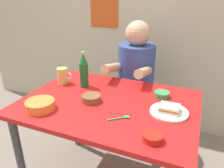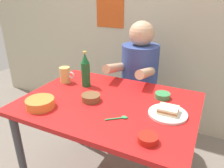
{
  "view_description": "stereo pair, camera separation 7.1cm",
  "coord_description": "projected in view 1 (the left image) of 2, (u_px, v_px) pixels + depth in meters",
  "views": [
    {
      "loc": [
        0.49,
        -1.12,
        1.39
      ],
      "look_at": [
        0.0,
        0.05,
        0.84
      ],
      "focal_mm": 34.49,
      "sensor_mm": 36.0,
      "label": 1
    },
    {
      "loc": [
        0.55,
        -1.09,
        1.39
      ],
      "look_at": [
        0.0,
        0.05,
        0.84
      ],
      "focal_mm": 34.49,
      "sensor_mm": 36.0,
      "label": 2
    }
  ],
  "objects": [
    {
      "name": "beer_mug",
      "position": [
        63.0,
        76.0,
        1.62
      ],
      "size": [
        0.13,
        0.08,
        0.12
      ],
      "color": "#D1BC66",
      "rests_on": "dining_table"
    },
    {
      "name": "plate_orange",
      "position": [
        169.0,
        112.0,
        1.24
      ],
      "size": [
        0.22,
        0.22,
        0.01
      ],
      "primitive_type": "cylinder",
      "color": "silver",
      "rests_on": "dining_table"
    },
    {
      "name": "condiment_bowl_brown",
      "position": [
        91.0,
        98.0,
        1.37
      ],
      "size": [
        0.12,
        0.12,
        0.04
      ],
      "color": "brown",
      "rests_on": "dining_table"
    },
    {
      "name": "sambal_bowl_red",
      "position": [
        153.0,
        137.0,
        1.01
      ],
      "size": [
        0.1,
        0.1,
        0.03
      ],
      "color": "#B21E14",
      "rests_on": "dining_table"
    },
    {
      "name": "wall_back",
      "position": [
        152.0,
        1.0,
        2.04
      ],
      "size": [
        4.4,
        0.09,
        2.6
      ],
      "color": "#BCB299",
      "rests_on": "ground"
    },
    {
      "name": "spoon",
      "position": [
        123.0,
        118.0,
        1.19
      ],
      "size": [
        0.11,
        0.08,
        0.01
      ],
      "color": "#26A559",
      "rests_on": "dining_table"
    },
    {
      "name": "dip_bowl_green",
      "position": [
        162.0,
        94.0,
        1.43
      ],
      "size": [
        0.1,
        0.1,
        0.03
      ],
      "color": "#388C4C",
      "rests_on": "dining_table"
    },
    {
      "name": "person_seated",
      "position": [
        136.0,
        68.0,
        1.89
      ],
      "size": [
        0.33,
        0.56,
        0.72
      ],
      "color": "#33478C",
      "rests_on": "stool"
    },
    {
      "name": "soup_bowl_orange",
      "position": [
        40.0,
        105.0,
        1.27
      ],
      "size": [
        0.17,
        0.17,
        0.05
      ],
      "color": "orange",
      "rests_on": "dining_table"
    },
    {
      "name": "beer_bottle",
      "position": [
        84.0,
        71.0,
        1.54
      ],
      "size": [
        0.06,
        0.06,
        0.26
      ],
      "color": "#19602D",
      "rests_on": "dining_table"
    },
    {
      "name": "sandwich",
      "position": [
        169.0,
        108.0,
        1.23
      ],
      "size": [
        0.11,
        0.09,
        0.04
      ],
      "color": "beige",
      "rests_on": "plate_orange"
    },
    {
      "name": "dining_table",
      "position": [
        109.0,
        114.0,
        1.41
      ],
      "size": [
        1.1,
        0.8,
        0.74
      ],
      "color": "red",
      "rests_on": "ground"
    },
    {
      "name": "stool",
      "position": [
        134.0,
        109.0,
        2.07
      ],
      "size": [
        0.34,
        0.34,
        0.45
      ],
      "color": "#4C4C51",
      "rests_on": "ground"
    }
  ]
}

